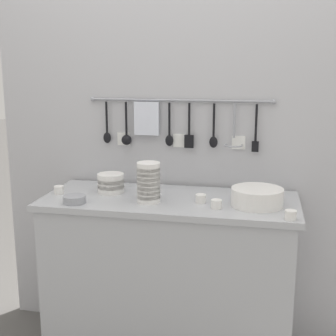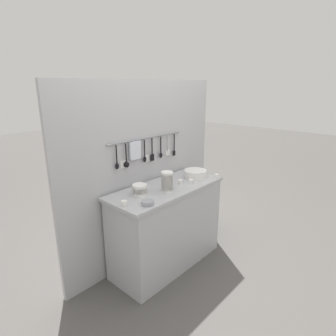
% 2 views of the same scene
% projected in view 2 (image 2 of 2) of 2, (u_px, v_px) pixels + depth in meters
% --- Properties ---
extents(ground_plane, '(20.00, 20.00, 0.00)m').
position_uv_depth(ground_plane, '(167.00, 262.00, 3.06)').
color(ground_plane, '#514F4C').
extents(counter, '(1.26, 0.52, 0.88)m').
position_uv_depth(counter, '(167.00, 226.00, 2.93)').
color(counter, '#ADAFB5').
rests_on(counter, ground).
extents(back_wall, '(2.06, 0.11, 1.91)m').
position_uv_depth(back_wall, '(146.00, 173.00, 2.97)').
color(back_wall, '#B2B2B7').
rests_on(back_wall, ground).
extents(bowl_stack_back_corner, '(0.11, 0.11, 0.19)m').
position_uv_depth(bowl_stack_back_corner, '(167.00, 182.00, 2.66)').
color(bowl_stack_back_corner, white).
rests_on(bowl_stack_back_corner, counter).
extents(bowl_stack_wide_centre, '(0.14, 0.14, 0.10)m').
position_uv_depth(bowl_stack_wide_centre, '(140.00, 190.00, 2.59)').
color(bowl_stack_wide_centre, white).
rests_on(bowl_stack_wide_centre, counter).
extents(plate_stack, '(0.24, 0.24, 0.08)m').
position_uv_depth(plate_stack, '(195.00, 174.00, 3.07)').
color(plate_stack, white).
rests_on(plate_stack, counter).
extents(steel_mixing_bowl, '(0.11, 0.11, 0.04)m').
position_uv_depth(steel_mixing_bowl, '(147.00, 203.00, 2.38)').
color(steel_mixing_bowl, '#93969E').
rests_on(steel_mixing_bowl, counter).
extents(cup_edge_far, '(0.05, 0.05, 0.04)m').
position_uv_depth(cup_edge_far, '(124.00, 203.00, 2.37)').
color(cup_edge_far, white).
rests_on(cup_edge_far, counter).
extents(cup_mid_row, '(0.05, 0.05, 0.04)m').
position_uv_depth(cup_mid_row, '(191.00, 181.00, 2.89)').
color(cup_mid_row, white).
rests_on(cup_mid_row, counter).
extents(cup_beside_plates, '(0.05, 0.05, 0.04)m').
position_uv_depth(cup_beside_plates, '(216.00, 176.00, 3.06)').
color(cup_beside_plates, white).
rests_on(cup_beside_plates, counter).
extents(cup_front_left, '(0.05, 0.05, 0.04)m').
position_uv_depth(cup_front_left, '(180.00, 182.00, 2.88)').
color(cup_front_left, white).
rests_on(cup_front_left, counter).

